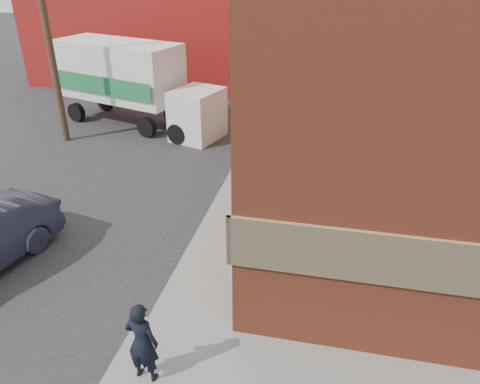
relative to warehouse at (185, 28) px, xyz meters
The scene contains 6 objects.
ground 21.07m from the warehouse, 73.30° to the right, with size 90.00×90.00×0.00m, color #28282B.
sidewalk_west 13.12m from the warehouse, 59.04° to the right, with size 1.80×18.00×0.12m, color gray.
warehouse is the anchor object (origin of this frame).
utility_pole 11.27m from the warehouse, 97.77° to the right, with size 2.00×0.26×9.00m.
man 22.37m from the warehouse, 73.72° to the right, with size 0.59×0.39×1.63m, color black.
box_truck 8.75m from the warehouse, 86.44° to the right, with size 7.34×4.02×3.48m.
Camera 1 is at (3.15, -6.77, 6.91)m, focal length 35.00 mm.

